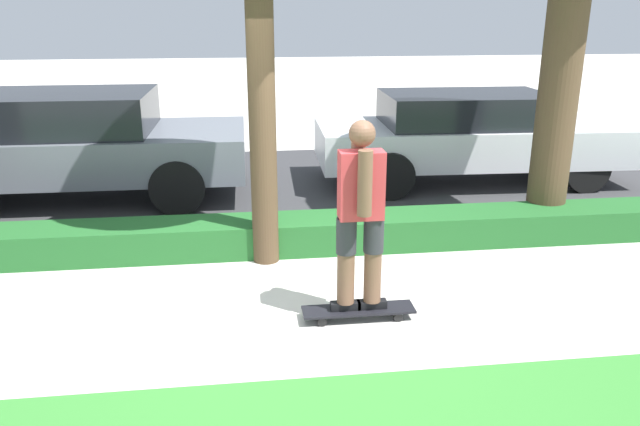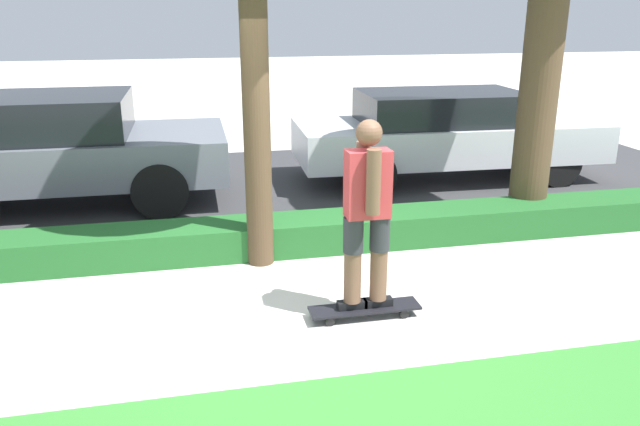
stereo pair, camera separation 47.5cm
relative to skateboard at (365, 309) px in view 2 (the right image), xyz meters
name	(u,v)px [view 2 (the right image)]	position (x,y,z in m)	size (l,w,h in m)	color
ground_plane	(316,315)	(-0.41, 0.12, -0.08)	(60.00, 60.00, 0.00)	beige
street_asphalt	(260,188)	(-0.41, 4.32, -0.08)	(14.84, 5.00, 0.01)	#38383A
hedge_row	(287,235)	(-0.41, 1.72, 0.10)	(14.84, 0.60, 0.37)	#236028
skateboard	(365,309)	(0.00, 0.00, 0.00)	(0.98, 0.24, 0.10)	black
skater_person	(367,212)	(0.00, 0.00, 0.90)	(0.49, 0.43, 1.66)	black
parked_car_front	(45,147)	(-3.32, 4.13, 0.72)	(4.74, 2.07, 1.50)	slate
parked_car_middle	(446,132)	(2.54, 4.27, 0.66)	(4.80, 1.89, 1.37)	silver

